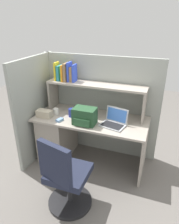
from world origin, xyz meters
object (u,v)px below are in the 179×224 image
(laptop, at_px, (114,122))
(computer_mouse, at_px, (60,120))
(tissue_box, at_px, (44,114))
(snack_canister, at_px, (72,113))
(paper_cup, at_px, (56,111))
(office_chair, at_px, (66,180))
(backpack, at_px, (84,116))

(laptop, relative_size, computer_mouse, 3.44)
(tissue_box, relative_size, snack_canister, 1.84)
(paper_cup, bearing_deg, office_chair, -56.61)
(laptop, relative_size, office_chair, 0.38)
(paper_cup, bearing_deg, snack_canister, 2.69)
(laptop, height_order, paper_cup, laptop)
(tissue_box, height_order, snack_canister, snack_canister)
(computer_mouse, xyz_separation_m, snack_canister, (0.10, 0.19, 0.04))
(backpack, distance_m, snack_canister, 0.30)
(office_chair, bearing_deg, backpack, -70.73)
(laptop, bearing_deg, backpack, -165.21)
(paper_cup, bearing_deg, computer_mouse, -49.15)
(laptop, height_order, office_chair, laptop)
(snack_canister, relative_size, office_chair, 0.13)
(laptop, height_order, computer_mouse, laptop)
(computer_mouse, distance_m, snack_canister, 0.22)
(laptop, relative_size, tissue_box, 1.63)
(laptop, bearing_deg, paper_cup, 177.81)
(backpack, height_order, snack_canister, backpack)
(backpack, xyz_separation_m, tissue_box, (-0.62, -0.00, -0.06))
(backpack, distance_m, tissue_box, 0.62)
(computer_mouse, distance_m, office_chair, 0.87)
(laptop, xyz_separation_m, tissue_box, (-1.00, -0.10, -0.00))
(computer_mouse, distance_m, tissue_box, 0.27)
(backpack, bearing_deg, snack_canister, 150.13)
(laptop, height_order, backpack, backpack)
(laptop, relative_size, snack_canister, 3.00)
(snack_canister, bearing_deg, office_chair, -70.21)
(office_chair, bearing_deg, computer_mouse, -44.15)
(backpack, height_order, computer_mouse, backpack)
(tissue_box, relative_size, office_chair, 0.24)
(paper_cup, bearing_deg, tissue_box, -129.15)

